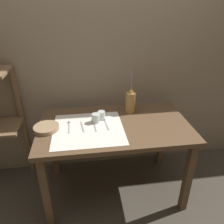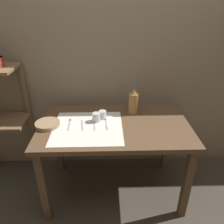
{
  "view_description": "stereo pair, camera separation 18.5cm",
  "coord_description": "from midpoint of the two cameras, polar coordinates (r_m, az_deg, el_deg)",
  "views": [
    {
      "loc": [
        -0.25,
        -1.63,
        1.73
      ],
      "look_at": [
        -0.02,
        0.0,
        0.89
      ],
      "focal_mm": 35.0,
      "sensor_mm": 36.0,
      "label": 1
    },
    {
      "loc": [
        -0.07,
        -1.64,
        1.73
      ],
      "look_at": [
        -0.02,
        0.0,
        0.89
      ],
      "focal_mm": 35.0,
      "sensor_mm": 36.0,
      "label": 2
    }
  ],
  "objects": [
    {
      "name": "glass_tumbler_far",
      "position": [
        1.97,
        -5.47,
        -0.94
      ],
      "size": [
        0.07,
        0.07,
        0.08
      ],
      "color": "silver",
      "rests_on": "wooden_table"
    },
    {
      "name": "pitcher_with_flowers",
      "position": [
        2.06,
        2.35,
        2.82
      ],
      "size": [
        0.09,
        0.09,
        0.45
      ],
      "color": "olive",
      "rests_on": "wooden_table"
    },
    {
      "name": "wooden_table",
      "position": [
        1.96,
        -2.11,
        -5.76
      ],
      "size": [
        1.31,
        0.76,
        0.77
      ],
      "color": "brown",
      "rests_on": "ground_plane"
    },
    {
      "name": "wooden_bowl",
      "position": [
        1.92,
        -19.44,
        -4.03
      ],
      "size": [
        0.21,
        0.21,
        0.04
      ],
      "color": "#9E7F5B",
      "rests_on": "wooden_table"
    },
    {
      "name": "glass_tumbler_near",
      "position": [
        1.92,
        -7.01,
        -1.67
      ],
      "size": [
        0.07,
        0.07,
        0.08
      ],
      "color": "silver",
      "rests_on": "wooden_table"
    },
    {
      "name": "stone_wall_back",
      "position": [
        2.2,
        -3.76,
        13.13
      ],
      "size": [
        7.0,
        0.06,
        2.4
      ],
      "color": "gray",
      "rests_on": "ground_plane"
    },
    {
      "name": "spoon_outer",
      "position": [
        1.93,
        -4.46,
        -2.59
      ],
      "size": [
        0.03,
        0.19,
        0.02
      ],
      "color": "#A8A8AD",
      "rests_on": "wooden_table"
    },
    {
      "name": "knife_center",
      "position": [
        1.89,
        -10.52,
        -3.86
      ],
      "size": [
        0.03,
        0.17,
        0.0
      ],
      "color": "#A8A8AD",
      "rests_on": "wooden_table"
    },
    {
      "name": "linen_cloth",
      "position": [
        1.86,
        -9.03,
        -4.45
      ],
      "size": [
        0.59,
        0.56,
        0.0
      ],
      "color": "white",
      "rests_on": "wooden_table"
    },
    {
      "name": "ground_plane",
      "position": [
        2.39,
        -1.82,
        -19.31
      ],
      "size": [
        12.0,
        12.0,
        0.0
      ],
      "primitive_type": "plane",
      "color": "#473F35"
    },
    {
      "name": "fork_outer",
      "position": [
        1.88,
        -7.29,
        -3.71
      ],
      "size": [
        0.02,
        0.17,
        0.0
      ],
      "color": "#A8A8AD",
      "rests_on": "wooden_table"
    },
    {
      "name": "spoon_inner",
      "position": [
        1.95,
        -13.83,
        -3.15
      ],
      "size": [
        0.02,
        0.19,
        0.02
      ],
      "color": "#A8A8AD",
      "rests_on": "wooden_table"
    }
  ]
}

